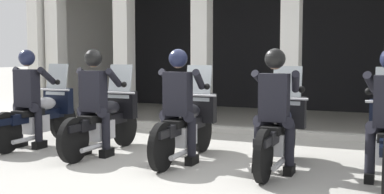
{
  "coord_description": "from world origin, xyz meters",
  "views": [
    {
      "loc": [
        2.78,
        -6.27,
        1.51
      ],
      "look_at": [
        0.0,
        0.31,
        0.89
      ],
      "focal_mm": 45.81,
      "sensor_mm": 36.0,
      "label": 1
    }
  ],
  "objects": [
    {
      "name": "motorcycle_center",
      "position": [
        0.0,
        0.13,
        0.5
      ],
      "size": [
        0.62,
        2.04,
        1.35
      ],
      "rotation": [
        0.0,
        0.0,
        0.1
      ],
      "color": "black",
      "rests_on": "ground"
    },
    {
      "name": "kerb_strip",
      "position": [
        -0.04,
        2.61,
        0.06
      ],
      "size": [
        9.78,
        0.24,
        0.12
      ],
      "primitive_type": "cube",
      "color": "#B7B5AD",
      "rests_on": "ground"
    },
    {
      "name": "bollard_kerbside",
      "position": [
        -4.98,
        2.34,
        0.5
      ],
      "size": [
        0.14,
        0.14,
        1.01
      ],
      "color": "yellow",
      "rests_on": "ground"
    },
    {
      "name": "police_officer_right",
      "position": [
        1.35,
        -0.2,
        0.94
      ],
      "size": [
        0.63,
        0.61,
        1.58
      ],
      "rotation": [
        0.0,
        0.0,
        0.19
      ],
      "color": "black",
      "rests_on": "ground"
    },
    {
      "name": "motorcycle_left",
      "position": [
        -1.35,
        0.09,
        0.5
      ],
      "size": [
        0.62,
        2.04,
        1.35
      ],
      "rotation": [
        0.0,
        0.0,
        0.03
      ],
      "color": "black",
      "rests_on": "ground"
    },
    {
      "name": "police_officer_left",
      "position": [
        -1.35,
        -0.19,
        0.94
      ],
      "size": [
        0.63,
        0.61,
        1.58
      ],
      "rotation": [
        0.0,
        0.0,
        0.03
      ],
      "color": "black",
      "rests_on": "ground"
    },
    {
      "name": "motorcycle_right",
      "position": [
        1.35,
        0.08,
        0.5
      ],
      "size": [
        0.62,
        2.04,
        1.35
      ],
      "rotation": [
        0.0,
        0.0,
        0.19
      ],
      "color": "black",
      "rests_on": "ground"
    },
    {
      "name": "police_officer_center",
      "position": [
        0.0,
        -0.16,
        0.94
      ],
      "size": [
        0.63,
        0.61,
        1.58
      ],
      "rotation": [
        0.0,
        0.0,
        0.1
      ],
      "color": "black",
      "rests_on": "ground"
    },
    {
      "name": "station_building",
      "position": [
        -0.04,
        5.43,
        2.18
      ],
      "size": [
        10.28,
        4.66,
        3.48
      ],
      "color": "black",
      "rests_on": "ground"
    },
    {
      "name": "ground_plane",
      "position": [
        0.0,
        3.0,
        0.0
      ],
      "size": [
        80.0,
        80.0,
        0.0
      ],
      "primitive_type": "plane",
      "color": "#A8A59E"
    },
    {
      "name": "motorcycle_far_left",
      "position": [
        -2.7,
        0.22,
        0.5
      ],
      "size": [
        0.62,
        2.04,
        1.35
      ],
      "rotation": [
        0.0,
        0.0,
        0.1
      ],
      "color": "black",
      "rests_on": "ground"
    },
    {
      "name": "police_officer_far_left",
      "position": [
        -2.7,
        -0.06,
        0.94
      ],
      "size": [
        0.63,
        0.61,
        1.58
      ],
      "rotation": [
        0.0,
        0.0,
        0.1
      ],
      "color": "black",
      "rests_on": "ground"
    }
  ]
}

